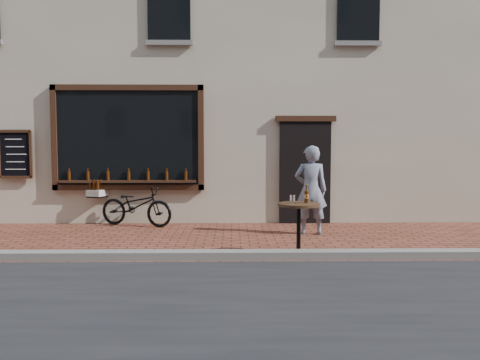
{
  "coord_description": "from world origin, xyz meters",
  "views": [
    {
      "loc": [
        0.34,
        -6.61,
        1.65
      ],
      "look_at": [
        0.46,
        1.2,
        1.1
      ],
      "focal_mm": 35.0,
      "sensor_mm": 36.0,
      "label": 1
    }
  ],
  "objects": [
    {
      "name": "pedestrian",
      "position": [
        1.81,
        2.17,
        0.84
      ],
      "size": [
        0.64,
        0.45,
        1.68
      ],
      "primitive_type": "imported",
      "rotation": [
        0.0,
        0.0,
        3.06
      ],
      "color": "slate",
      "rests_on": "ground"
    },
    {
      "name": "cargo_bicycle",
      "position": [
        -1.72,
        3.17,
        0.44
      ],
      "size": [
        1.96,
        1.12,
        0.92
      ],
      "rotation": [
        0.0,
        0.0,
        1.24
      ],
      "color": "black",
      "rests_on": "ground"
    },
    {
      "name": "bistro_table",
      "position": [
        1.33,
        0.35,
        0.58
      ],
      "size": [
        0.63,
        0.63,
        1.08
      ],
      "color": "black",
      "rests_on": "ground"
    },
    {
      "name": "ground",
      "position": [
        0.0,
        0.0,
        0.0
      ],
      "size": [
        90.0,
        90.0,
        0.0
      ],
      "primitive_type": "plane",
      "color": "brown",
      "rests_on": "ground"
    },
    {
      "name": "shop_building",
      "position": [
        0.0,
        6.5,
        5.0
      ],
      "size": [
        28.0,
        6.2,
        10.0
      ],
      "color": "beige",
      "rests_on": "ground"
    },
    {
      "name": "kerb",
      "position": [
        0.0,
        0.2,
        0.06
      ],
      "size": [
        90.0,
        0.25,
        0.12
      ],
      "primitive_type": "cube",
      "color": "slate",
      "rests_on": "ground"
    }
  ]
}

